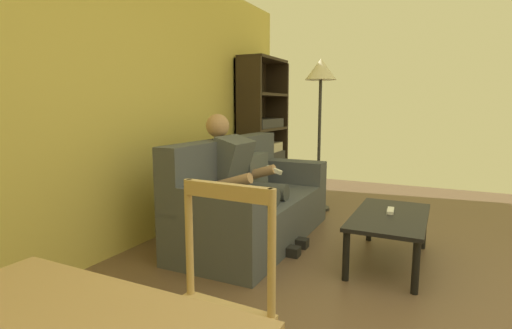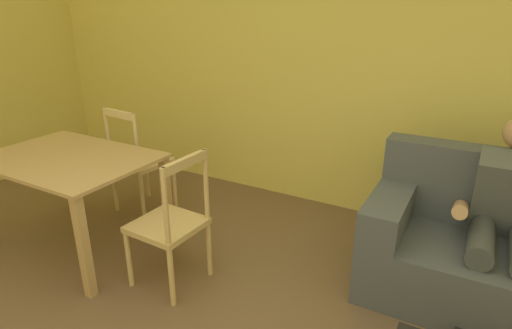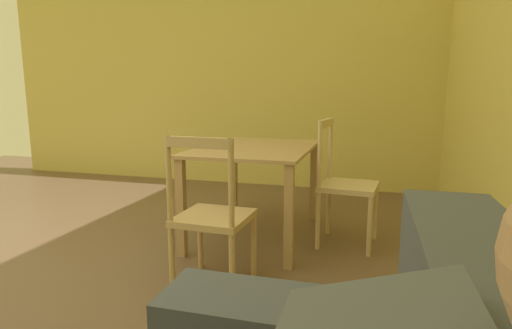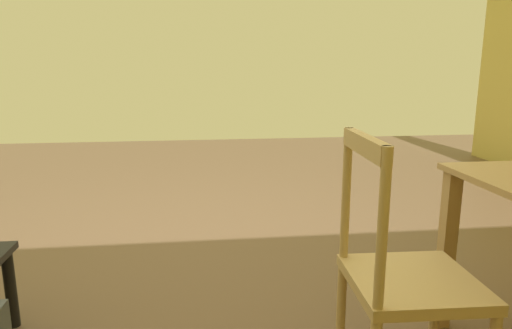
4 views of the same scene
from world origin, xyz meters
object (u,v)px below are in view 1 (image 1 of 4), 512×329
object	(u,v)px
coffee_table	(390,221)
floor_lamp	(321,83)
tv_remote	(391,211)
person_lounging	(242,178)
bookshelf	(262,140)
dining_chair_facing_couch	(205,324)
couch	(250,203)

from	to	relation	value
coffee_table	floor_lamp	distance (m)	2.00
coffee_table	tv_remote	world-z (taller)	tv_remote
tv_remote	floor_lamp	bearing A→B (deg)	-56.10
person_lounging	bookshelf	bearing A→B (deg)	19.76
person_lounging	coffee_table	size ratio (longest dim) A/B	1.16
coffee_table	floor_lamp	world-z (taller)	floor_lamp
coffee_table	dining_chair_facing_couch	size ratio (longest dim) A/B	1.07
tv_remote	dining_chair_facing_couch	xyz separation A→B (m)	(-2.08, 0.39, 0.04)
couch	dining_chair_facing_couch	xyz separation A→B (m)	(-2.03, -0.86, 0.10)
coffee_table	tv_remote	xyz separation A→B (m)	(0.08, 0.01, 0.06)
coffee_table	bookshelf	distance (m)	2.53
tv_remote	floor_lamp	size ratio (longest dim) A/B	0.10
coffee_table	bookshelf	xyz separation A→B (m)	(1.64, 1.88, 0.44)
person_lounging	floor_lamp	size ratio (longest dim) A/B	0.66
coffee_table	floor_lamp	size ratio (longest dim) A/B	0.57
tv_remote	bookshelf	bearing A→B (deg)	-44.22
person_lounging	floor_lamp	xyz separation A→B (m)	(1.41, -0.27, 0.90)
tv_remote	dining_chair_facing_couch	distance (m)	2.11
couch	coffee_table	size ratio (longest dim) A/B	1.83
couch	tv_remote	distance (m)	1.24
couch	floor_lamp	world-z (taller)	floor_lamp
coffee_table	bookshelf	bearing A→B (deg)	48.89
person_lounging	coffee_table	distance (m)	1.28
tv_remote	couch	bearing A→B (deg)	-2.32
coffee_table	tv_remote	bearing A→B (deg)	5.27
person_lounging	tv_remote	world-z (taller)	person_lounging
coffee_table	dining_chair_facing_couch	distance (m)	2.04
dining_chair_facing_couch	floor_lamp	distance (m)	3.52
couch	dining_chair_facing_couch	bearing A→B (deg)	-157.16
person_lounging	bookshelf	size ratio (longest dim) A/B	0.63
person_lounging	dining_chair_facing_couch	distance (m)	2.08
couch	floor_lamp	bearing A→B (deg)	-11.88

